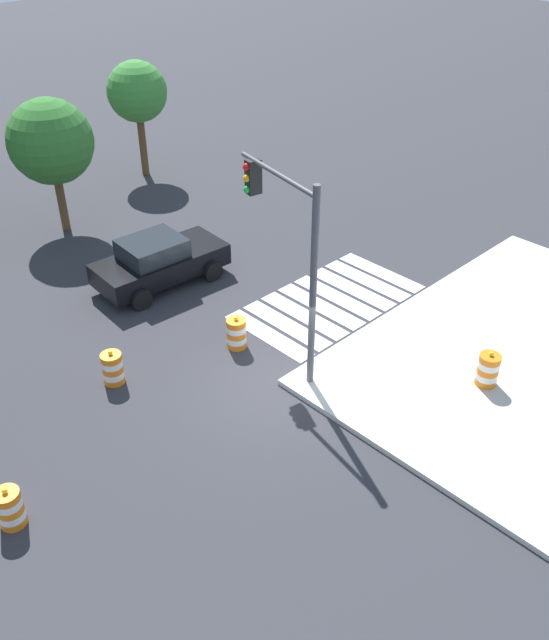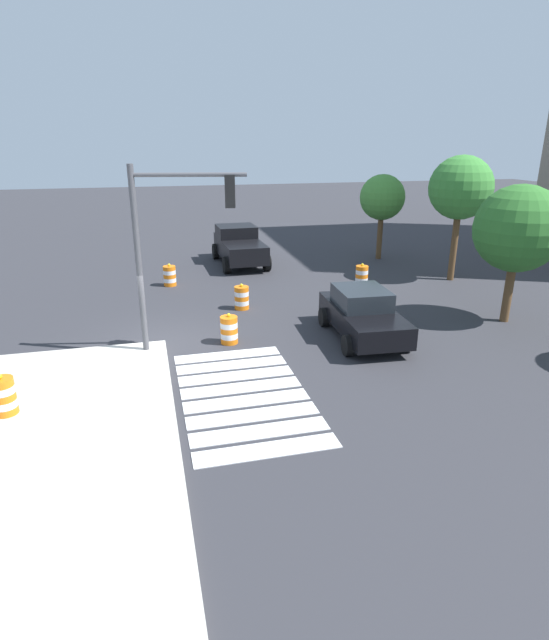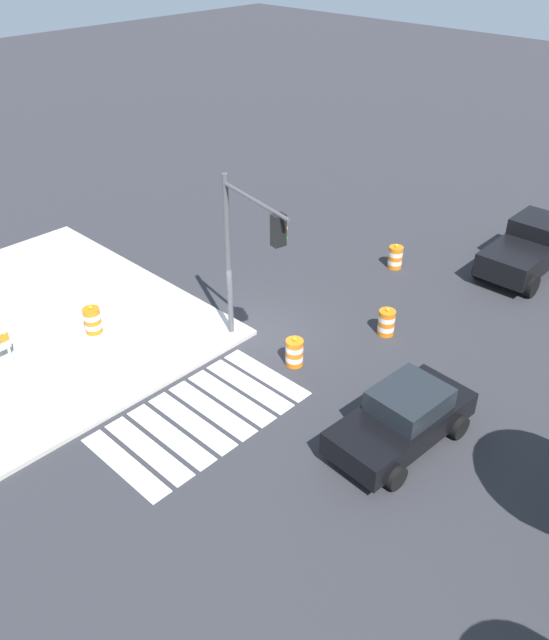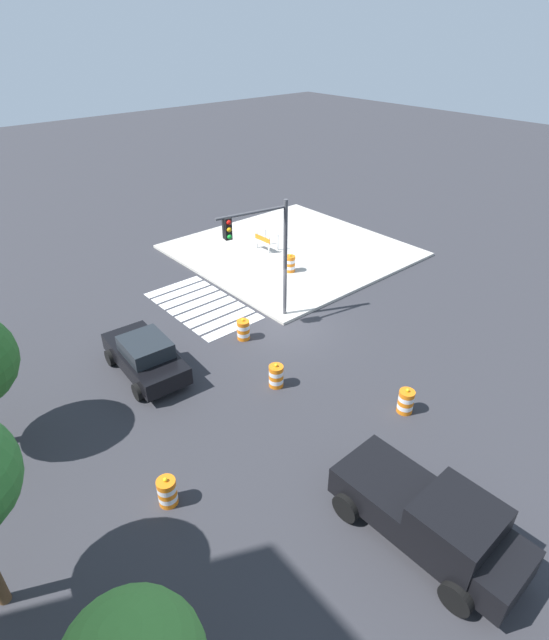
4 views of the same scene
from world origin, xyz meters
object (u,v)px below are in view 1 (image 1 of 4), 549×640
(traffic_light_pole, at_px, (287,236))
(traffic_barrel_median_far, at_px, (236,333))
(traffic_barrel_median_near, at_px, (10,508))
(street_tree_corner_lot, at_px, (51,142))
(traffic_barrel_crosswalk_end, at_px, (113,368))
(traffic_barrel_on_sidewalk, at_px, (488,370))
(street_tree_streetside_mid, at_px, (137,92))
(sports_car, at_px, (159,261))

(traffic_light_pole, bearing_deg, traffic_barrel_median_far, 106.60)
(traffic_barrel_median_near, xyz_separation_m, traffic_barrel_median_far, (7.52, 1.45, 0.00))
(traffic_light_pole, distance_m, street_tree_corner_lot, 11.62)
(traffic_barrel_crosswalk_end, xyz_separation_m, traffic_barrel_on_sidewalk, (6.86, -6.99, 0.15))
(traffic_barrel_on_sidewalk, height_order, street_tree_streetside_mid, street_tree_streetside_mid)
(traffic_light_pole, xyz_separation_m, street_tree_corner_lot, (-0.09, 11.61, -0.55))
(street_tree_streetside_mid, bearing_deg, traffic_barrel_on_sidewalk, -96.87)
(sports_car, distance_m, traffic_barrel_crosswalk_end, 5.19)
(traffic_barrel_median_far, bearing_deg, traffic_barrel_crosswalk_end, 162.61)
(street_tree_streetside_mid, relative_size, street_tree_corner_lot, 0.99)
(traffic_barrel_median_far, relative_size, traffic_light_pole, 0.19)
(traffic_barrel_on_sidewalk, bearing_deg, traffic_light_pole, 124.28)
(traffic_barrel_crosswalk_end, bearing_deg, traffic_barrel_median_far, -17.39)
(traffic_light_pole, xyz_separation_m, street_tree_streetside_mid, (5.22, 13.99, -0.35))
(traffic_light_pole, bearing_deg, traffic_barrel_on_sidewalk, -55.72)
(street_tree_corner_lot, bearing_deg, traffic_barrel_on_sidewalk, -79.09)
(traffic_barrel_on_sidewalk, bearing_deg, sports_car, 105.66)
(traffic_barrel_median_near, bearing_deg, street_tree_streetside_mid, 46.54)
(traffic_barrel_on_sidewalk, bearing_deg, traffic_barrel_median_near, 157.83)
(traffic_barrel_on_sidewalk, bearing_deg, traffic_barrel_median_far, 120.25)
(traffic_barrel_crosswalk_end, bearing_deg, traffic_barrel_on_sidewalk, -45.55)
(traffic_barrel_median_far, distance_m, traffic_light_pole, 3.80)
(street_tree_corner_lot, bearing_deg, traffic_barrel_median_far, -92.08)
(traffic_light_pole, relative_size, street_tree_streetside_mid, 1.14)
(traffic_light_pole, bearing_deg, street_tree_corner_lot, 90.42)
(sports_car, xyz_separation_m, street_tree_streetside_mid, (5.11, 8.08, 2.74))
(traffic_barrel_median_far, bearing_deg, traffic_light_pole, -73.40)
(traffic_barrel_crosswalk_end, bearing_deg, sports_car, 39.99)
(traffic_barrel_median_far, xyz_separation_m, street_tree_corner_lot, (0.37, 10.09, 2.90))
(traffic_light_pole, bearing_deg, traffic_barrel_crosswalk_end, 146.17)
(traffic_barrel_on_sidewalk, distance_m, traffic_light_pole, 6.27)
(traffic_barrel_median_far, distance_m, street_tree_corner_lot, 10.50)
(traffic_barrel_crosswalk_end, bearing_deg, street_tree_streetside_mid, 51.50)
(sports_car, relative_size, traffic_barrel_median_far, 4.33)
(traffic_light_pole, relative_size, street_tree_corner_lot, 1.13)
(traffic_barrel_median_far, relative_size, traffic_barrel_on_sidewalk, 1.00)
(traffic_barrel_on_sidewalk, xyz_separation_m, street_tree_streetside_mid, (2.22, 18.39, 2.95))
(traffic_barrel_median_near, relative_size, street_tree_streetside_mid, 0.21)
(traffic_barrel_median_far, xyz_separation_m, traffic_light_pole, (0.45, -1.52, 3.46))
(street_tree_streetside_mid, height_order, street_tree_corner_lot, street_tree_corner_lot)
(traffic_light_pole, bearing_deg, traffic_barrel_median_near, 179.51)
(traffic_barrel_on_sidewalk, bearing_deg, street_tree_streetside_mid, 83.13)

